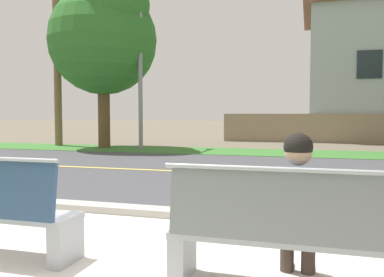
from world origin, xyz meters
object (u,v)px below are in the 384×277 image
(bench_right, at_px, (302,236))
(shade_tree_far_left, at_px, (105,32))
(seated_person_blue, at_px, (298,204))
(streetlamp, at_px, (142,50))

(bench_right, relative_size, shade_tree_far_left, 0.29)
(seated_person_blue, relative_size, shade_tree_far_left, 0.17)
(streetlamp, distance_m, shade_tree_far_left, 1.95)
(streetlamp, bearing_deg, shade_tree_far_left, 169.67)
(shade_tree_far_left, bearing_deg, seated_person_blue, -55.73)
(bench_right, height_order, shade_tree_far_left, shade_tree_far_left)
(bench_right, xyz_separation_m, shade_tree_far_left, (-7.86, 11.65, 4.19))
(streetlamp, xyz_separation_m, shade_tree_far_left, (-1.74, 0.32, 0.82))
(bench_right, distance_m, shade_tree_far_left, 14.66)
(seated_person_blue, bearing_deg, streetlamp, 118.58)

